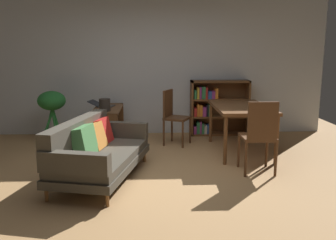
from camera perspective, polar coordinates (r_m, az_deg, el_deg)
ground_plane at (r=4.80m, az=-2.21°, el=-9.29°), size 8.16×8.16×0.00m
back_wall_panel at (r=7.21m, az=-2.46°, el=8.56°), size 6.80×0.10×2.70m
fabric_couch at (r=4.83m, az=-11.37°, el=-4.58°), size 1.22×1.93×0.77m
media_console at (r=6.60m, az=-9.42°, el=-0.94°), size 0.47×1.21×0.64m
open_laptop at (r=6.73m, az=-10.26°, el=2.33°), size 0.49×0.38×0.11m
desk_speaker at (r=6.21m, az=-9.92°, el=2.35°), size 0.19×0.19×0.21m
potted_floor_plant at (r=6.81m, az=-17.77°, el=1.73°), size 0.49×0.49×0.94m
dining_table at (r=6.00m, az=11.40°, el=1.51°), size 0.86×1.43×0.77m
dining_chair_near at (r=5.00m, az=14.19°, el=-2.05°), size 0.44×0.45×1.01m
dining_chair_far at (r=6.38m, az=0.84°, el=0.92°), size 0.53×0.53×0.97m
bookshelf at (r=7.21m, az=7.36°, el=1.96°), size 1.14×0.33×1.07m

